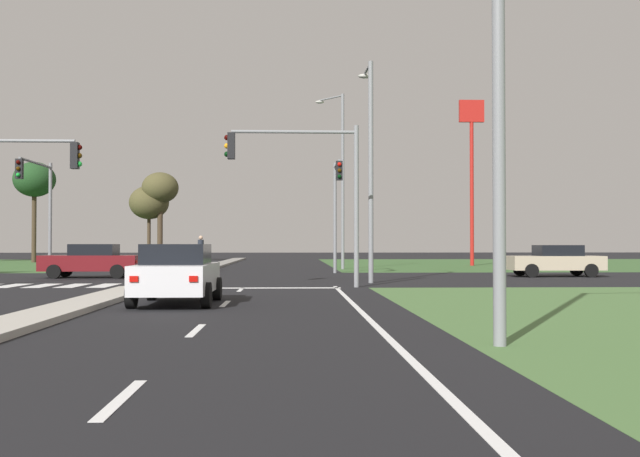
{
  "coord_description": "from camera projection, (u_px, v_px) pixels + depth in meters",
  "views": [
    {
      "loc": [
        5.22,
        -3.66,
        1.58
      ],
      "look_at": [
        6.74,
        35.31,
        2.38
      ],
      "focal_mm": 41.96,
      "sensor_mm": 36.0,
      "label": 1
    }
  ],
  "objects": [
    {
      "name": "ground_plane",
      "position": [
        174.0,
        279.0,
        33.39
      ],
      "size": [
        200.0,
        200.0,
        0.0
      ],
      "primitive_type": "plane",
      "color": "black"
    },
    {
      "name": "grass_verge_far_right",
      "position": [
        548.0,
        264.0,
        58.86
      ],
      "size": [
        35.0,
        35.0,
        0.01
      ],
      "primitive_type": "cube",
      "color": "#385B2D",
      "rests_on": "ground"
    },
    {
      "name": "median_island_near",
      "position": [
        20.0,
        322.0,
        14.41
      ],
      "size": [
        1.2,
        22.0,
        0.14
      ],
      "primitive_type": "cube",
      "color": "#ADA89E",
      "rests_on": "ground"
    },
    {
      "name": "median_island_far",
      "position": [
        224.0,
        263.0,
        58.37
      ],
      "size": [
        1.2,
        36.0,
        0.14
      ],
      "primitive_type": "cube",
      "color": "gray",
      "rests_on": "ground"
    },
    {
      "name": "lane_dash_near",
      "position": [
        121.0,
        399.0,
        7.58
      ],
      "size": [
        0.14,
        2.0,
        0.01
      ],
      "primitive_type": "cube",
      "color": "silver",
      "rests_on": "ground"
    },
    {
      "name": "lane_dash_second",
      "position": [
        196.0,
        330.0,
        13.57
      ],
      "size": [
        0.14,
        2.0,
        0.01
      ],
      "primitive_type": "cube",
      "color": "silver",
      "rests_on": "ground"
    },
    {
      "name": "lane_dash_third",
      "position": [
        225.0,
        304.0,
        19.57
      ],
      "size": [
        0.14,
        2.0,
        0.01
      ],
      "primitive_type": "cube",
      "color": "silver",
      "rests_on": "ground"
    },
    {
      "name": "lane_dash_fourth",
      "position": [
        241.0,
        290.0,
        25.56
      ],
      "size": [
        0.14,
        2.0,
        0.01
      ],
      "primitive_type": "cube",
      "color": "silver",
      "rests_on": "ground"
    },
    {
      "name": "edge_line_right",
      "position": [
        368.0,
        319.0,
        15.67
      ],
      "size": [
        0.14,
        24.0,
        0.01
      ],
      "primitive_type": "cube",
      "color": "silver",
      "rests_on": "ground"
    },
    {
      "name": "stop_bar_near",
      "position": [
        251.0,
        288.0,
        26.55
      ],
      "size": [
        6.4,
        0.5,
        0.01
      ],
      "primitive_type": "cube",
      "color": "silver",
      "rests_on": "ground"
    },
    {
      "name": "crosswalk_bar_second",
      "position": [
        12.0,
        286.0,
        27.99
      ],
      "size": [
        0.7,
        2.8,
        0.01
      ],
      "primitive_type": "cube",
      "color": "silver",
      "rests_on": "ground"
    },
    {
      "name": "crosswalk_bar_third",
      "position": [
        43.0,
        286.0,
        28.04
      ],
      "size": [
        0.7,
        2.8,
        0.01
      ],
      "primitive_type": "cube",
      "color": "silver",
      "rests_on": "ground"
    },
    {
      "name": "crosswalk_bar_fourth",
      "position": [
        74.0,
        286.0,
        28.08
      ],
      "size": [
        0.7,
        2.8,
        0.01
      ],
      "primitive_type": "cube",
      "color": "silver",
      "rests_on": "ground"
    },
    {
      "name": "crosswalk_bar_fifth",
      "position": [
        105.0,
        286.0,
        28.13
      ],
      "size": [
        0.7,
        2.8,
        0.01
      ],
      "primitive_type": "cube",
      "color": "silver",
      "rests_on": "ground"
    },
    {
      "name": "crosswalk_bar_sixth",
      "position": [
        135.0,
        285.0,
        28.17
      ],
      "size": [
        0.7,
        2.8,
        0.01
      ],
      "primitive_type": "cube",
      "color": "silver",
      "rests_on": "ground"
    },
    {
      "name": "crosswalk_bar_seventh",
      "position": [
        166.0,
        285.0,
        28.22
      ],
      "size": [
        0.7,
        2.8,
        0.01
      ],
      "primitive_type": "cube",
      "color": "silver",
      "rests_on": "ground"
    },
    {
      "name": "crosswalk_bar_eighth",
      "position": [
        197.0,
        285.0,
        28.26
      ],
      "size": [
        0.7,
        2.8,
        0.01
      ],
      "primitive_type": "cube",
      "color": "silver",
      "rests_on": "ground"
    },
    {
      "name": "car_black_near",
      "position": [
        169.0,
        257.0,
        45.65
      ],
      "size": [
        1.95,
        4.36,
        1.51
      ],
      "rotation": [
        0.0,
        0.0,
        3.14
      ],
      "color": "black",
      "rests_on": "ground"
    },
    {
      "name": "car_maroon_second",
      "position": [
        92.0,
        261.0,
        34.71
      ],
      "size": [
        4.48,
        1.95,
        1.56
      ],
      "rotation": [
        0.0,
        0.0,
        1.57
      ],
      "color": "maroon",
      "rests_on": "ground"
    },
    {
      "name": "car_beige_third",
      "position": [
        555.0,
        260.0,
        35.95
      ],
      "size": [
        4.47,
        2.01,
        1.52
      ],
      "rotation": [
        0.0,
        0.0,
        1.57
      ],
      "color": "#BCAD8E",
      "rests_on": "ground"
    },
    {
      "name": "car_white_fourth",
      "position": [
        177.0,
        274.0,
        19.52
      ],
      "size": [
        2.04,
        4.22,
        1.57
      ],
      "color": "silver",
      "rests_on": "ground"
    },
    {
      "name": "traffic_signal_far_right",
      "position": [
        336.0,
        197.0,
        39.02
      ],
      "size": [
        0.32,
        3.93,
        5.96
      ],
      "color": "gray",
      "rests_on": "ground"
    },
    {
      "name": "traffic_signal_near_right",
      "position": [
        309.0,
        175.0,
        27.11
      ],
      "size": [
        4.89,
        0.32,
        5.9
      ],
      "color": "gray",
      "rests_on": "ground"
    },
    {
      "name": "traffic_signal_far_left",
      "position": [
        39.0,
        195.0,
        38.04
      ],
      "size": [
        0.32,
        4.91,
        5.89
      ],
      "color": "gray",
      "rests_on": "ground"
    },
    {
      "name": "street_lamp_near",
      "position": [
        511.0,
        9.0,
        11.65
      ],
      "size": [
        2.53,
        0.57,
        9.35
      ],
      "color": "gray",
      "rests_on": "ground"
    },
    {
      "name": "street_lamp_second",
      "position": [
        370.0,
        159.0,
        30.31
      ],
      "size": [
        0.56,
        2.05,
        8.97
      ],
      "color": "gray",
      "rests_on": "ground"
    },
    {
      "name": "street_lamp_third",
      "position": [
        341.0,
        172.0,
        46.65
      ],
      "size": [
        1.75,
        1.92,
        10.94
      ],
      "color": "gray",
      "rests_on": "ground"
    },
    {
      "name": "pedestrian_at_median",
      "position": [
        201.0,
        249.0,
        42.72
      ],
      "size": [
        0.34,
        0.34,
        1.91
      ],
      "rotation": [
        0.0,
        0.0,
        2.05
      ],
      "color": "maroon",
      "rests_on": "median_island_far"
    },
    {
      "name": "fastfood_pole_sign",
      "position": [
        472.0,
        145.0,
        54.03
      ],
      "size": [
        1.8,
        0.4,
        11.99
      ],
      "color": "red",
      "rests_on": "ground"
    },
    {
      "name": "treeline_second",
      "position": [
        34.0,
        180.0,
        63.41
      ],
      "size": [
        3.5,
        3.5,
        8.54
      ],
      "color": "#423323",
      "rests_on": "ground"
    },
    {
      "name": "treeline_third",
      "position": [
        149.0,
        203.0,
        66.98
      ],
      "size": [
        3.54,
        3.54,
        6.79
      ],
      "color": "#423323",
      "rests_on": "ground"
    },
    {
      "name": "treeline_fourth",
      "position": [
        160.0,
        190.0,
        66.48
      ],
      "size": [
        3.25,
        3.25,
        7.95
      ],
      "color": "#423323",
      "rests_on": "ground"
    }
  ]
}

